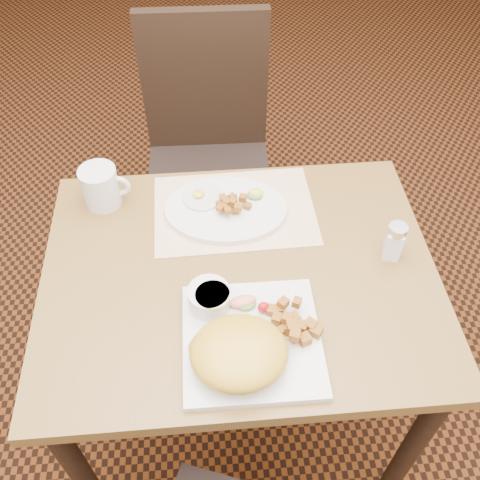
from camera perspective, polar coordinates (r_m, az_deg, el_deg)
name	(u,v)px	position (r m, az deg, el deg)	size (l,w,h in m)	color
ground	(240,410)	(1.87, -0.02, -17.67)	(8.00, 8.00, 0.00)	black
table	(240,299)	(1.31, -0.02, -6.32)	(0.90, 0.70, 0.75)	brown
chair_far	(208,147)	(1.87, -3.44, 9.90)	(0.43, 0.44, 0.97)	black
placemat	(234,210)	(1.35, -0.60, 3.23)	(0.40, 0.28, 0.00)	white
plate_square	(252,340)	(1.11, 1.27, -10.64)	(0.28, 0.28, 0.02)	silver
plate_oval	(226,209)	(1.34, -1.52, 3.28)	(0.30, 0.23, 0.02)	silver
hollandaise_mound	(238,353)	(1.05, -0.19, -11.94)	(0.19, 0.17, 0.07)	gold
ramekin	(209,297)	(1.13, -3.30, -6.13)	(0.09, 0.09, 0.05)	silver
garnish_sq	(249,303)	(1.14, 0.91, -6.78)	(0.09, 0.05, 0.03)	#387223
fried_egg	(202,197)	(1.35, -4.10, 4.64)	(0.10, 0.10, 0.02)	white
garnish_ov	(255,194)	(1.35, 1.64, 4.95)	(0.05, 0.04, 0.02)	#387223
salt_shaker	(394,241)	(1.26, 16.12, -0.12)	(0.05, 0.05, 0.10)	white
coffee_mug	(101,187)	(1.38, -14.57, 5.53)	(0.12, 0.09, 0.10)	silver
home_fries_sq	(293,325)	(1.10, 5.64, -9.06)	(0.11, 0.12, 0.04)	#A6631A
home_fries_ov	(230,204)	(1.32, -1.10, 3.89)	(0.09, 0.09, 0.03)	#A6631A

